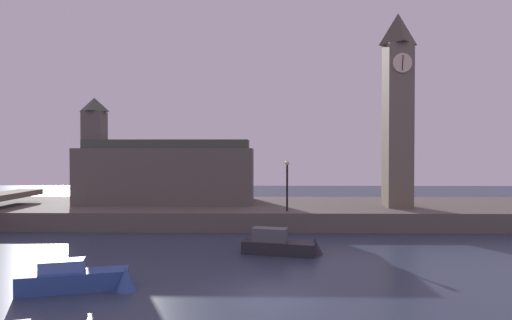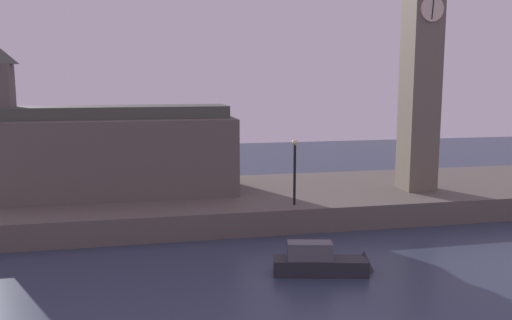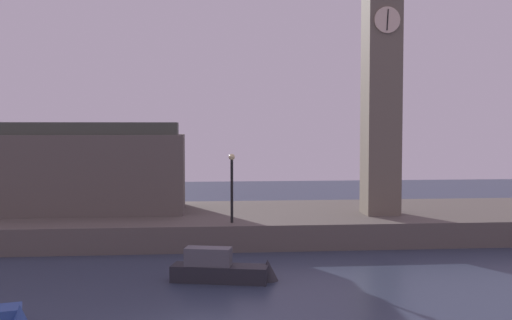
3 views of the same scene
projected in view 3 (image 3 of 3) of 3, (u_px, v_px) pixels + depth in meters
name	position (u px, v px, depth m)	size (l,w,h in m)	color
far_embankment	(198.00, 224.00, 40.86)	(70.00, 12.00, 1.50)	#5B544C
clock_tower	(381.00, 80.00, 39.60)	(2.32, 2.37, 16.51)	#6B6051
parliament_hall	(55.00, 167.00, 41.02)	(15.94, 6.16, 9.81)	#5B544C
streetlamp	(232.00, 180.00, 36.24)	(0.36, 0.36, 3.99)	black
boat_barge_dark	(227.00, 269.00, 28.64)	(5.15, 2.23, 1.71)	#232328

